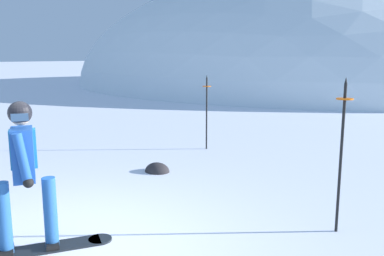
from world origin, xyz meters
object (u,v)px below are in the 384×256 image
object	(u,v)px
snowboarder_main	(25,173)
rock_mid	(157,172)
piste_marker_near	(342,146)
piste_marker_far	(207,107)

from	to	relation	value
snowboarder_main	rock_mid	bearing A→B (deg)	104.04
piste_marker_near	rock_mid	size ratio (longest dim) A/B	3.90
piste_marker_near	piste_marker_far	bearing A→B (deg)	142.12
piste_marker_near	piste_marker_far	distance (m)	4.83
snowboarder_main	piste_marker_far	bearing A→B (deg)	101.11
rock_mid	piste_marker_near	bearing A→B (deg)	-12.69
rock_mid	piste_marker_far	bearing A→B (deg)	96.55
piste_marker_near	rock_mid	distance (m)	3.82
piste_marker_far	rock_mid	xyz separation A→B (m)	(0.25, -2.16, -1.01)
snowboarder_main	piste_marker_near	world-z (taller)	piste_marker_near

